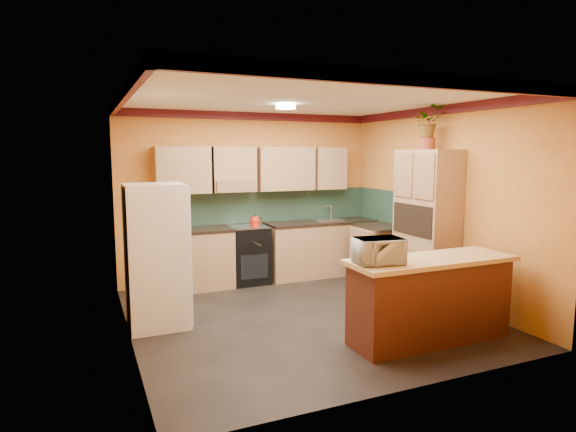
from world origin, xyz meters
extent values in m
plane|color=black|center=(0.00, 0.00, 0.00)|extent=(4.20, 4.20, 0.00)
cube|color=white|center=(0.00, 0.00, 2.70)|extent=(4.20, 4.20, 0.04)
cube|color=gold|center=(0.00, 2.10, 1.35)|extent=(4.20, 0.04, 2.70)
cube|color=gold|center=(0.00, -2.10, 1.35)|extent=(4.20, 0.04, 2.70)
cube|color=gold|center=(-2.10, 0.00, 1.35)|extent=(0.04, 4.20, 2.70)
cube|color=gold|center=(2.10, 0.00, 1.35)|extent=(0.04, 4.20, 2.70)
cube|color=#213D30|center=(0.25, 2.09, 1.19)|extent=(3.70, 0.02, 0.53)
cube|color=#213D30|center=(2.09, 1.40, 1.19)|extent=(0.02, 1.40, 0.53)
cube|color=tan|center=(0.10, 1.93, 1.80)|extent=(3.10, 0.34, 0.70)
cylinder|color=white|center=(0.00, 0.60, 2.66)|extent=(0.26, 0.26, 0.06)
cube|color=tan|center=(0.49, 1.80, 0.44)|extent=(3.65, 0.60, 0.88)
cube|color=black|center=(0.49, 1.80, 0.90)|extent=(3.65, 0.62, 0.04)
cube|color=black|center=(-0.14, 1.80, 0.46)|extent=(0.58, 0.58, 0.91)
cube|color=silver|center=(1.26, 1.80, 0.94)|extent=(0.48, 0.40, 0.03)
cube|color=tan|center=(1.80, 0.97, 0.44)|extent=(0.60, 0.80, 0.88)
cube|color=black|center=(1.80, 0.97, 0.90)|extent=(0.62, 0.80, 0.04)
cube|color=silver|center=(-1.75, 0.38, 0.85)|extent=(0.68, 0.66, 1.70)
cube|color=tan|center=(1.85, -0.04, 1.05)|extent=(0.48, 0.90, 2.10)
cylinder|color=#963824|center=(1.85, 0.01, 2.18)|extent=(0.22, 0.22, 0.16)
imported|color=tan|center=(1.85, 0.01, 2.48)|extent=(0.45, 0.41, 0.43)
cube|color=#532513|center=(0.91, -1.28, 0.44)|extent=(1.80, 0.55, 0.88)
cube|color=tan|center=(0.91, -1.28, 0.91)|extent=(1.90, 0.65, 0.05)
imported|color=silver|center=(0.23, -1.28, 1.06)|extent=(0.51, 0.38, 0.26)
camera|label=1|loc=(-2.52, -5.33, 2.04)|focal=30.00mm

